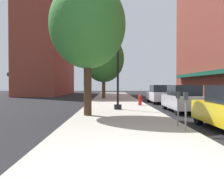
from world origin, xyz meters
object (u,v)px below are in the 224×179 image
Objects in this scene: parking_meter_near at (178,104)px; car_silver at (183,99)px; lamppost at (118,61)px; fire_hydrant at (140,100)px; car_white at (160,94)px; tree_near at (88,25)px; parking_meter_far at (186,106)px; tree_mid at (104,59)px.

car_silver is (1.95, 5.97, -0.14)m from parking_meter_near.
lamppost reaches higher than fire_hydrant.
car_white is at bearing 90.03° from car_silver.
lamppost is 8.26m from car_white.
car_white is at bearing 59.34° from lamppost.
tree_near reaches higher than fire_hydrant.
parking_meter_near is 0.30× the size of car_silver.
fire_hydrant is at bearing 91.80° from parking_meter_near.
parking_meter_far is 0.19× the size of tree_near.
tree_near reaches higher than parking_meter_far.
fire_hydrant is 0.60× the size of parking_meter_far.
lamppost is 1.37× the size of car_white.
car_silver is (4.03, -0.39, -2.39)m from lamppost.
parking_meter_far reaches higher than fire_hydrant.
parking_meter_far is at bearing -80.54° from tree_mid.
lamppost reaches higher than parking_meter_far.
lamppost is 1.37× the size of car_silver.
tree_near is 1.60× the size of car_white.
tree_mid is at bearing 132.76° from car_white.
tree_near is (-3.42, -6.14, 4.21)m from fire_hydrant.
car_silver reaches higher than parking_meter_far.
parking_meter_far is 7.18m from car_silver.
car_white is (5.28, -5.91, -3.86)m from tree_mid.
parking_meter_far is 0.30× the size of car_silver.
tree_near reaches higher than car_white.
tree_near is at bearing 137.95° from parking_meter_near.
tree_mid reaches higher than lamppost.
tree_mid is at bearing 88.60° from tree_near.
car_silver and car_white have the same top height.
tree_mid is 14.65m from car_silver.
tree_mid is 1.69× the size of car_white.
tree_mid is (0.38, 15.72, -0.06)m from tree_near.
parking_meter_far is 0.18× the size of tree_mid.
car_silver is at bearing -5.59° from lamppost.
tree_near is 11.99m from car_white.
parking_meter_far is 0.30× the size of car_white.
parking_meter_far is 6.82m from tree_near.
car_white is (0.00, 7.20, 0.00)m from car_silver.
lamppost is 3.75m from tree_near.
car_silver is at bearing -68.04° from tree_mid.
fire_hydrant is 0.60× the size of parking_meter_near.
car_white is at bearing 60.00° from tree_near.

